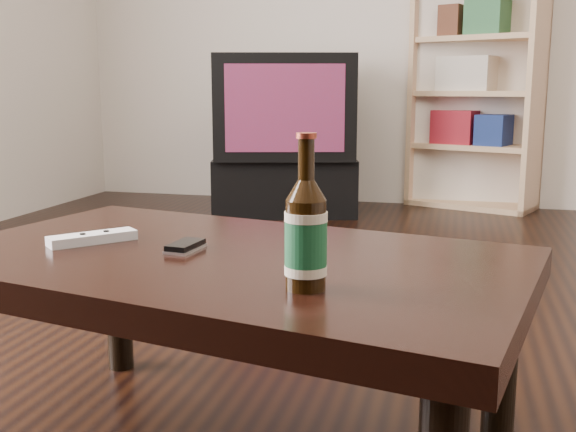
% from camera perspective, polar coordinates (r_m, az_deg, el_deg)
% --- Properties ---
extents(floor, '(5.00, 6.00, 0.01)m').
position_cam_1_polar(floor, '(1.76, 10.12, -15.41)').
color(floor, black).
rests_on(floor, ground).
extents(tv_stand, '(0.95, 0.64, 0.35)m').
position_cam_1_polar(tv_stand, '(4.17, -0.30, 2.54)').
color(tv_stand, black).
rests_on(tv_stand, floor).
extents(tv, '(0.93, 0.71, 0.62)m').
position_cam_1_polar(tv, '(4.13, -0.31, 9.20)').
color(tv, black).
rests_on(tv, tv_stand).
extents(bookshelf, '(0.87, 0.63, 1.48)m').
position_cam_1_polar(bookshelf, '(4.59, 15.67, 10.33)').
color(bookshelf, tan).
rests_on(bookshelf, floor).
extents(coffee_table, '(1.29, 0.91, 0.44)m').
position_cam_1_polar(coffee_table, '(1.37, -5.30, -5.52)').
color(coffee_table, black).
rests_on(coffee_table, floor).
extents(beer_bottle, '(0.08, 0.08, 0.26)m').
position_cam_1_polar(beer_bottle, '(1.09, 1.53, -1.66)').
color(beer_bottle, black).
rests_on(beer_bottle, coffee_table).
extents(phone, '(0.06, 0.10, 0.02)m').
position_cam_1_polar(phone, '(1.39, -8.69, -2.56)').
color(phone, silver).
rests_on(phone, coffee_table).
extents(remote, '(0.16, 0.17, 0.02)m').
position_cam_1_polar(remote, '(1.50, -16.23, -1.80)').
color(remote, silver).
rests_on(remote, coffee_table).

